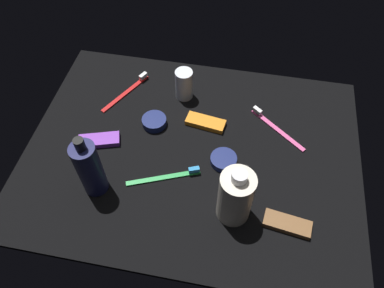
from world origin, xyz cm
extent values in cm
cube|color=black|center=(0.00, 0.00, -0.60)|extent=(84.00, 64.00, 1.20)
cylinder|color=#1B1E4D|center=(-20.23, -14.36, 7.77)|extent=(5.59, 5.59, 15.54)
cylinder|color=black|center=(-20.23, -14.36, 16.94)|extent=(2.20, 2.20, 2.80)
cylinder|color=silver|center=(12.15, -14.90, 7.07)|extent=(7.48, 7.48, 14.14)
cylinder|color=silver|center=(12.15, -14.90, 15.24)|extent=(3.20, 3.20, 2.20)
cylinder|color=silver|center=(-5.75, 18.60, 4.47)|extent=(4.82, 4.82, 8.95)
cube|color=green|center=(-5.26, -9.18, 0.45)|extent=(17.14, 7.86, 0.90)
cube|color=#338CCC|center=(1.69, -6.37, 1.50)|extent=(2.82, 1.99, 1.20)
cube|color=#E55999|center=(20.97, 10.80, 0.45)|extent=(14.78, 12.21, 0.90)
cube|color=white|center=(15.12, 15.49, 1.50)|extent=(2.72, 2.49, 1.20)
cube|color=red|center=(-22.42, 16.16, 0.45)|extent=(9.54, 16.44, 0.90)
cube|color=white|center=(-18.89, 22.77, 1.50)|extent=(2.19, 2.81, 1.20)
cube|color=orange|center=(1.91, 9.31, 0.75)|extent=(10.87, 5.47, 1.50)
cube|color=brown|center=(24.33, -15.93, 0.75)|extent=(10.85, 5.39, 1.50)
cube|color=purple|center=(-23.96, -1.68, 0.75)|extent=(11.12, 6.93, 1.50)
cylinder|color=navy|center=(-11.52, 6.82, 1.06)|extent=(6.50, 6.50, 2.12)
cylinder|color=navy|center=(8.26, -1.78, 0.89)|extent=(6.58, 6.58, 1.77)
camera|label=1|loc=(10.01, -52.83, 76.04)|focal=34.32mm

